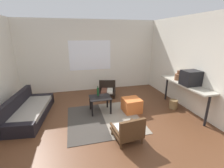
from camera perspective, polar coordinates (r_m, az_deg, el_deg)
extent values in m
plane|color=#56331E|center=(3.88, -1.45, -16.53)|extent=(7.80, 7.80, 0.00)
cube|color=silver|center=(6.28, -7.96, 9.94)|extent=(5.60, 0.12, 2.70)
cube|color=white|center=(6.22, -7.90, 10.22)|extent=(1.59, 0.01, 1.12)
cube|color=silver|center=(4.88, 29.73, 5.56)|extent=(0.12, 6.60, 2.70)
cube|color=#38332D|center=(4.28, -9.27, -13.12)|extent=(0.95, 1.85, 0.01)
cube|color=gray|center=(4.44, 3.24, -11.70)|extent=(0.95, 1.85, 0.01)
cube|color=black|center=(4.90, -27.24, -9.53)|extent=(1.02, 2.03, 0.20)
cube|color=gray|center=(4.83, -27.15, -7.92)|extent=(0.90, 1.84, 0.10)
cube|color=black|center=(4.92, -31.36, -6.67)|extent=(0.37, 1.95, 0.53)
cube|color=black|center=(5.64, -24.47, -4.97)|extent=(0.81, 0.27, 0.32)
cube|color=black|center=(4.16, -31.32, -14.21)|extent=(0.81, 0.27, 0.32)
cube|color=black|center=(4.51, -4.37, -4.87)|extent=(0.60, 0.52, 0.02)
cube|color=black|center=(4.77, -7.88, -6.71)|extent=(0.04, 0.04, 0.44)
cube|color=black|center=(4.85, -1.72, -6.13)|extent=(0.04, 0.04, 0.44)
cube|color=black|center=(4.38, -7.18, -9.03)|extent=(0.04, 0.04, 0.44)
cube|color=black|center=(4.46, -0.46, -8.35)|extent=(0.04, 0.04, 0.44)
cylinder|color=black|center=(5.54, 0.85, -4.72)|extent=(0.04, 0.04, 0.14)
cylinder|color=black|center=(5.56, -4.60, -4.69)|extent=(0.04, 0.04, 0.14)
cylinder|color=black|center=(6.01, 0.82, -2.89)|extent=(0.04, 0.04, 0.14)
cylinder|color=black|center=(6.03, -4.21, -2.87)|extent=(0.04, 0.04, 0.14)
cube|color=black|center=(5.74, -1.80, -2.90)|extent=(0.74, 0.72, 0.05)
cube|color=beige|center=(5.70, -0.74, -2.46)|extent=(0.33, 0.56, 0.06)
cube|color=brown|center=(5.71, -2.87, -2.45)|extent=(0.33, 0.56, 0.06)
cube|color=black|center=(5.93, -1.72, -0.25)|extent=(0.60, 0.22, 0.34)
cube|color=black|center=(5.70, 1.04, -1.83)|extent=(0.19, 0.57, 0.04)
cube|color=black|center=(5.72, -4.65, -1.81)|extent=(0.19, 0.57, 0.04)
cylinder|color=#472D19|center=(3.71, 0.04, -16.98)|extent=(0.04, 0.04, 0.14)
cylinder|color=#472D19|center=(3.88, 6.88, -15.45)|extent=(0.04, 0.04, 0.14)
cylinder|color=#472D19|center=(3.35, 3.28, -21.48)|extent=(0.04, 0.04, 0.14)
cylinder|color=#472D19|center=(3.53, 10.79, -19.43)|extent=(0.04, 0.04, 0.14)
cube|color=#472D19|center=(3.55, 5.28, -17.02)|extent=(0.62, 0.63, 0.05)
cube|color=silver|center=(3.50, 3.67, -16.46)|extent=(0.24, 0.53, 0.06)
cube|color=black|center=(3.57, 6.63, -15.77)|extent=(0.24, 0.53, 0.06)
cube|color=#472D19|center=(3.23, 7.47, -16.07)|extent=(0.56, 0.13, 0.41)
cube|color=#472D19|center=(3.40, 1.25, -16.37)|extent=(0.11, 0.58, 0.04)
cube|color=#472D19|center=(3.59, 9.17, -14.54)|extent=(0.11, 0.58, 0.04)
cube|color=#D1662D|center=(4.67, 7.12, -7.59)|extent=(0.52, 0.52, 0.39)
cube|color=#B2AD9E|center=(4.92, 25.03, 0.05)|extent=(0.43, 1.85, 0.04)
cylinder|color=black|center=(4.48, 31.21, -8.40)|extent=(0.06, 0.06, 0.81)
cylinder|color=black|center=(5.70, 19.12, -1.46)|extent=(0.06, 0.06, 0.81)
cube|color=black|center=(4.74, 26.63, 2.00)|extent=(0.45, 0.38, 0.40)
cube|color=black|center=(4.60, 24.59, 2.09)|extent=(0.01, 0.30, 0.28)
cylinder|color=brown|center=(5.15, 22.86, 2.36)|extent=(0.21, 0.21, 0.18)
cylinder|color=brown|center=(5.11, 23.05, 3.92)|extent=(0.10, 0.10, 0.10)
cylinder|color=#194723|center=(4.60, -5.14, -2.83)|extent=(0.06, 0.06, 0.23)
cylinder|color=#194723|center=(4.55, -5.19, -1.14)|extent=(0.03, 0.03, 0.06)
cylinder|color=olive|center=(5.20, 21.35, -6.80)|extent=(0.24, 0.24, 0.27)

